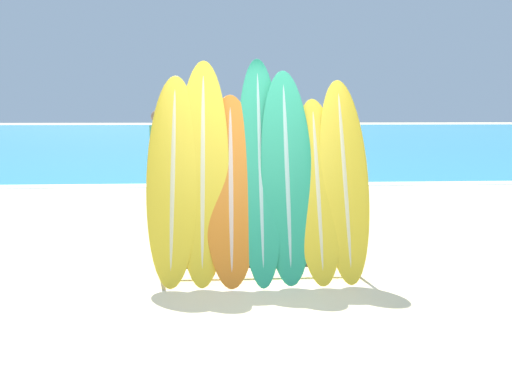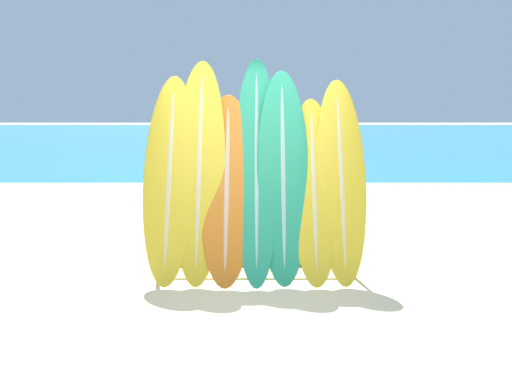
{
  "view_description": "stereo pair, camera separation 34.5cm",
  "coord_description": "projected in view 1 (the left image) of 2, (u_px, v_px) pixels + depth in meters",
  "views": [
    {
      "loc": [
        -0.31,
        -4.65,
        1.77
      ],
      "look_at": [
        0.03,
        1.36,
        0.81
      ],
      "focal_mm": 35.0,
      "sensor_mm": 36.0,
      "label": 1
    },
    {
      "loc": [
        0.04,
        -4.66,
        1.77
      ],
      "look_at": [
        0.03,
        1.36,
        0.81
      ],
      "focal_mm": 35.0,
      "sensor_mm": 36.0,
      "label": 2
    }
  ],
  "objects": [
    {
      "name": "surfboard_slot_5",
      "position": [
        317.0,
        187.0,
        5.39
      ],
      "size": [
        0.52,
        0.98,
        1.94
      ],
      "color": "yellow",
      "rests_on": "ground_plane"
    },
    {
      "name": "person_far_left",
      "position": [
        168.0,
        168.0,
        8.01
      ],
      "size": [
        0.28,
        0.26,
        1.62
      ],
      "rotation": [
        0.0,
        0.0,
        3.82
      ],
      "color": "#846047",
      "rests_on": "ground_plane"
    },
    {
      "name": "surfboard_slot_2",
      "position": [
        231.0,
        186.0,
        5.35
      ],
      "size": [
        0.59,
        1.07,
        1.98
      ],
      "color": "orange",
      "rests_on": "ground_plane"
    },
    {
      "name": "person_far_right",
      "position": [
        196.0,
        150.0,
        10.64
      ],
      "size": [
        0.24,
        0.3,
        1.8
      ],
      "rotation": [
        0.0,
        0.0,
        1.54
      ],
      "color": "#A87A5B",
      "rests_on": "ground_plane"
    },
    {
      "name": "person_near_water",
      "position": [
        289.0,
        160.0,
        8.8
      ],
      "size": [
        0.28,
        0.29,
        1.71
      ],
      "rotation": [
        0.0,
        0.0,
        5.37
      ],
      "color": "tan",
      "rests_on": "ground_plane"
    },
    {
      "name": "ocean_water",
      "position": [
        231.0,
        134.0,
        41.1
      ],
      "size": [
        120.0,
        60.0,
        0.01
      ],
      "color": "teal",
      "rests_on": "ground_plane"
    },
    {
      "name": "surfboard_slot_6",
      "position": [
        344.0,
        177.0,
        5.42
      ],
      "size": [
        0.53,
        1.01,
        2.15
      ],
      "color": "yellow",
      "rests_on": "ground_plane"
    },
    {
      "name": "surfboard_slot_0",
      "position": [
        173.0,
        176.0,
        5.33
      ],
      "size": [
        0.57,
        1.08,
        2.2
      ],
      "color": "yellow",
      "rests_on": "ground_plane"
    },
    {
      "name": "surfboard_slot_4",
      "position": [
        287.0,
        172.0,
        5.4
      ],
      "size": [
        0.57,
        1.07,
        2.26
      ],
      "color": "#289E70",
      "rests_on": "ground_plane"
    },
    {
      "name": "ground_plane",
      "position": [
        260.0,
        295.0,
        4.88
      ],
      "size": [
        160.0,
        160.0,
        0.0
      ],
      "primitive_type": "plane",
      "color": "beige"
    },
    {
      "name": "surfboard_slot_1",
      "position": [
        203.0,
        167.0,
        5.38
      ],
      "size": [
        0.56,
        1.12,
        2.37
      ],
      "color": "yellow",
      "rests_on": "ground_plane"
    },
    {
      "name": "surfboard_rack",
      "position": [
        260.0,
        238.0,
        5.37
      ],
      "size": [
        2.17,
        0.04,
        0.79
      ],
      "color": "#28282D",
      "rests_on": "ground_plane"
    },
    {
      "name": "person_mid_beach",
      "position": [
        159.0,
        155.0,
        9.28
      ],
      "size": [
        0.31,
        0.29,
        1.81
      ],
      "rotation": [
        0.0,
        0.0,
        0.63
      ],
      "color": "#846047",
      "rests_on": "ground_plane"
    },
    {
      "name": "surfboard_slot_3",
      "position": [
        260.0,
        165.0,
        5.45
      ],
      "size": [
        0.5,
        1.3,
        2.41
      ],
      "color": "#289E70",
      "rests_on": "ground_plane"
    }
  ]
}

